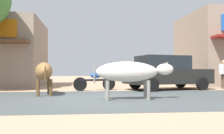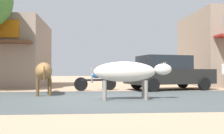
{
  "view_description": "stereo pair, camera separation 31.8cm",
  "coord_description": "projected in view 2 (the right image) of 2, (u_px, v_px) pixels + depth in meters",
  "views": [
    {
      "loc": [
        -0.67,
        -8.48,
        0.9
      ],
      "look_at": [
        0.52,
        2.15,
        1.07
      ],
      "focal_mm": 41.39,
      "sensor_mm": 36.0,
      "label": 1
    },
    {
      "loc": [
        -0.36,
        -8.52,
        0.9
      ],
      "look_at": [
        0.52,
        2.15,
        1.07
      ],
      "focal_mm": 41.39,
      "sensor_mm": 36.0,
      "label": 2
    }
  ],
  "objects": [
    {
      "name": "cow_far_dark",
      "position": [
        127.0,
        72.0,
        8.14
      ],
      "size": [
        2.57,
        0.64,
        1.2
      ],
      "color": "beige",
      "rests_on": "ground"
    },
    {
      "name": "parked_motorcycle",
      "position": [
        96.0,
        80.0,
        11.99
      ],
      "size": [
        1.97,
        0.66,
        1.06
      ],
      "color": "black",
      "rests_on": "ground"
    },
    {
      "name": "parked_hatchback_car",
      "position": [
        168.0,
        72.0,
        12.48
      ],
      "size": [
        4.42,
        2.67,
        1.64
      ],
      "color": "black",
      "rests_on": "ground"
    },
    {
      "name": "cow_near_brown",
      "position": [
        44.0,
        72.0,
        10.0
      ],
      "size": [
        1.0,
        2.61,
        1.24
      ],
      "color": "olive",
      "rests_on": "ground"
    },
    {
      "name": "asphalt_road",
      "position": [
        102.0,
        98.0,
        8.5
      ],
      "size": [
        72.0,
        6.11,
        0.0
      ],
      "primitive_type": "cube",
      "color": "#474E4E",
      "rests_on": "ground"
    },
    {
      "name": "ground",
      "position": [
        102.0,
        98.0,
        8.5
      ],
      "size": [
        80.0,
        80.0,
        0.0
      ],
      "primitive_type": "plane",
      "color": "tan"
    }
  ]
}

